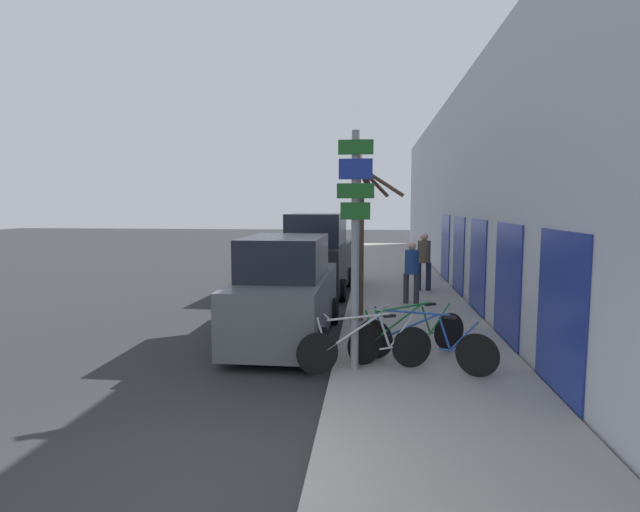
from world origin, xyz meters
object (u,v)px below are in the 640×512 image
bicycle_1 (423,343)px  pedestrian_near (412,268)px  parked_car_0 (286,293)px  street_tree (362,239)px  signpost (355,242)px  bicycle_0 (366,347)px  bicycle_2 (409,334)px  parked_car_1 (317,257)px  pedestrian_far (424,257)px

bicycle_1 → pedestrian_near: (0.23, 5.30, 0.56)m
parked_car_0 → street_tree: street_tree is taller
signpost → pedestrian_near: bearing=76.5°
parked_car_0 → bicycle_0: bearing=-53.5°
bicycle_1 → pedestrian_near: 5.33m
signpost → bicycle_2: signpost is taller
signpost → bicycle_0: bearing=-16.8°
parked_car_0 → pedestrian_near: bearing=50.1°
parked_car_0 → bicycle_2: bearing=-30.7°
parked_car_1 → pedestrian_far: bearing=1.4°
signpost → bicycle_1: (1.10, 0.23, -1.66)m
bicycle_2 → street_tree: size_ratio=0.56×
bicycle_2 → pedestrian_near: (0.41, 4.76, 0.55)m
parked_car_1 → pedestrian_near: bearing=-35.8°
bicycle_1 → parked_car_0: bearing=79.1°
signpost → bicycle_0: 1.67m
bicycle_1 → pedestrian_far: size_ratio=1.23×
bicycle_1 → parked_car_1: bearing=45.4°
signpost → bicycle_0: signpost is taller
pedestrian_near → pedestrian_far: (0.54, 2.12, 0.07)m
bicycle_0 → parked_car_0: 2.84m
pedestrian_near → street_tree: size_ratio=0.44×
bicycle_0 → bicycle_1: bicycle_1 is taller
pedestrian_near → street_tree: bearing=76.7°
bicycle_1 → parked_car_0: 3.28m
bicycle_2 → bicycle_1: bearing=165.0°
bicycle_1 → parked_car_0: parked_car_0 is taller
bicycle_0 → pedestrian_far: size_ratio=1.20×
parked_car_1 → bicycle_1: bearing=-68.7°
pedestrian_far → street_tree: (-1.83, -4.17, 0.83)m
bicycle_0 → parked_car_0: bearing=17.8°
parked_car_1 → pedestrian_far: 3.30m
bicycle_1 → parked_car_1: 7.93m
bicycle_0 → parked_car_0: (-1.66, 2.27, 0.43)m
signpost → pedestrian_near: size_ratio=2.28×
pedestrian_near → street_tree: street_tree is taller
bicycle_1 → parked_car_1: size_ratio=0.50×
signpost → parked_car_1: size_ratio=0.87×
signpost → bicycle_2: (0.92, 0.77, -1.65)m
pedestrian_near → parked_car_0: bearing=68.8°
pedestrian_near → pedestrian_far: pedestrian_far is taller
bicycle_2 → parked_car_0: parked_car_0 is taller
pedestrian_near → street_tree: 2.58m
bicycle_1 → street_tree: size_ratio=0.58×
bicycle_2 → bicycle_0: bearing=104.0°
parked_car_1 → pedestrian_near: size_ratio=2.62×
bicycle_0 → street_tree: (-0.14, 3.54, 1.46)m
bicycle_1 → pedestrian_near: pedestrian_near is taller
bicycle_0 → signpost: bearing=54.8°
bicycle_2 → pedestrian_near: pedestrian_near is taller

